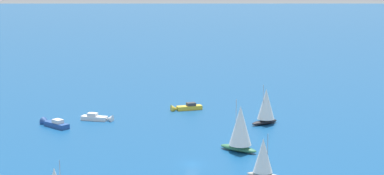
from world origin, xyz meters
name	(u,v)px	position (x,y,z in m)	size (l,w,h in m)	color
ground_plane	(192,164)	(0.00, 0.00, 0.00)	(2000.00, 2000.00, 0.00)	navy
sailboat_far_stbd	(266,106)	(22.22, 34.08, 5.06)	(8.67, 6.61, 11.09)	black
motorboat_offshore	(53,124)	(-35.78, 34.68, 0.79)	(9.04, 8.83, 2.92)	#23478C
motorboat_trailing	(185,108)	(0.81, 52.87, 0.75)	(9.93, 4.81, 2.79)	gold
sailboat_outer_ring_a	(240,128)	(11.59, 8.63, 5.56)	(9.08, 7.89, 12.19)	#33704C
sailboat_outer_ring_b	(263,157)	(13.74, -9.55, 4.19)	(7.30, 5.20, 9.18)	#9E9993
motorboat_outer_ring_c	(99,118)	(-24.24, 40.78, 0.72)	(9.53, 5.09, 2.68)	white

